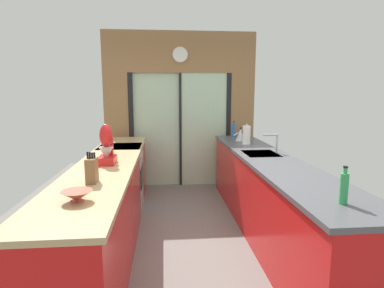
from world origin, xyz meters
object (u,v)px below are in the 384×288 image
at_px(kettle, 241,135).
at_px(paper_towel_roll, 247,135).
at_px(stand_mixer, 107,149).
at_px(mixing_bowl, 77,196).
at_px(soap_bottle_near, 344,188).
at_px(soap_bottle_far, 234,130).
at_px(oven_range, 121,178).
at_px(knife_block, 92,170).

distance_m(kettle, paper_towel_roll, 0.36).
bearing_deg(stand_mixer, paper_towel_roll, 31.72).
height_order(mixing_bowl, soap_bottle_near, soap_bottle_near).
height_order(mixing_bowl, stand_mixer, stand_mixer).
bearing_deg(soap_bottle_far, kettle, -89.69).
relative_size(oven_range, knife_block, 3.53).
xyz_separation_m(oven_range, knife_block, (0.02, -1.82, 0.57)).
distance_m(oven_range, knife_block, 1.91).
distance_m(soap_bottle_far, paper_towel_roll, 0.81).
bearing_deg(stand_mixer, oven_range, 90.94).
height_order(oven_range, paper_towel_roll, paper_towel_roll).
bearing_deg(soap_bottle_far, mixing_bowl, -120.05).
height_order(kettle, paper_towel_roll, paper_towel_roll).
bearing_deg(mixing_bowl, soap_bottle_far, 59.95).
xyz_separation_m(soap_bottle_near, soap_bottle_far, (0.00, 3.28, 0.00)).
height_order(stand_mixer, paper_towel_roll, stand_mixer).
bearing_deg(soap_bottle_far, stand_mixer, -132.97).
height_order(soap_bottle_near, soap_bottle_far, soap_bottle_far).
xyz_separation_m(oven_range, mixing_bowl, (0.02, -2.28, 0.51)).
distance_m(mixing_bowl, stand_mixer, 1.17).
distance_m(knife_block, paper_towel_roll, 2.53).
xyz_separation_m(oven_range, soap_bottle_near, (1.80, -2.49, 0.58)).
xyz_separation_m(oven_range, paper_towel_roll, (1.80, -0.02, 0.60)).
distance_m(oven_range, mixing_bowl, 2.34).
bearing_deg(soap_bottle_near, paper_towel_roll, 90.00).
distance_m(stand_mixer, paper_towel_roll, 2.09).
relative_size(mixing_bowl, soap_bottle_near, 0.81).
bearing_deg(paper_towel_roll, mixing_bowl, -128.15).
distance_m(mixing_bowl, knife_block, 0.47).
relative_size(kettle, paper_towel_roll, 0.80).
relative_size(mixing_bowl, paper_towel_roll, 0.70).
height_order(mixing_bowl, soap_bottle_far, soap_bottle_far).
bearing_deg(soap_bottle_near, kettle, 89.95).
distance_m(oven_range, stand_mixer, 1.28).
bearing_deg(kettle, knife_block, -129.49).
bearing_deg(oven_range, paper_towel_roll, -0.58).
xyz_separation_m(knife_block, soap_bottle_near, (1.78, -0.66, 0.00)).
bearing_deg(soap_bottle_far, soap_bottle_near, -90.00).
bearing_deg(knife_block, oven_range, 90.58).
xyz_separation_m(knife_block, stand_mixer, (0.00, 0.70, 0.06)).
xyz_separation_m(kettle, soap_bottle_near, (-0.00, -2.83, 0.02)).
height_order(soap_bottle_far, paper_towel_roll, paper_towel_roll).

